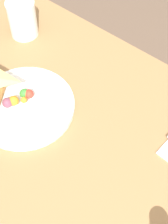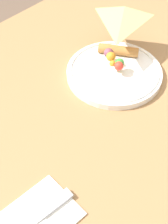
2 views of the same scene
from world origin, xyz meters
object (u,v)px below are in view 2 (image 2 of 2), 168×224
Objects in this scene: napkin_folded at (31,224)px; dining_table at (67,130)px; butter_knife at (34,219)px; plate_pizza at (114,70)px.

dining_table is at bearing -146.11° from napkin_folded.
napkin_folded is 0.01m from butter_knife.
plate_pizza is 1.34× the size of napkin_folded.
butter_knife is at bearing 34.95° from dining_table.
napkin_folded is (0.25, 0.16, 0.11)m from dining_table.
plate_pizza reaches higher than butter_knife.
napkin_folded is at bearing 33.89° from dining_table.
butter_knife is at bearing 20.40° from plate_pizza.
dining_table is 0.32m from napkin_folded.
plate_pizza is 1.28× the size of butter_knife.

